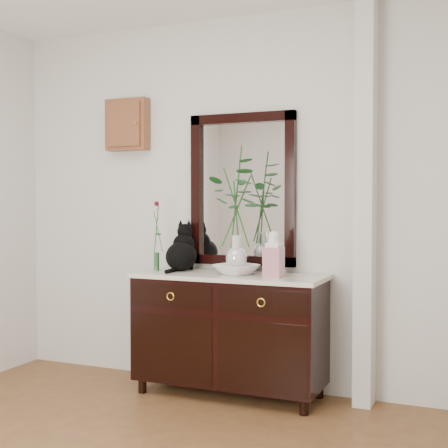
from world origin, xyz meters
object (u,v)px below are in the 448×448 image
at_px(cat, 181,247).
at_px(ginger_jar, 274,253).
at_px(lotus_bowl, 236,269).
at_px(sideboard, 230,328).

distance_m(cat, ginger_jar, 0.75).
bearing_deg(cat, ginger_jar, -13.00).
bearing_deg(lotus_bowl, ginger_jar, -7.92).
xyz_separation_m(sideboard, ginger_jar, (0.34, -0.06, 0.53)).
bearing_deg(cat, sideboard, -12.05).
xyz_separation_m(lotus_bowl, ginger_jar, (0.28, -0.04, 0.12)).
height_order(sideboard, ginger_jar, ginger_jar).
height_order(cat, lotus_bowl, cat).
distance_m(cat, lotus_bowl, 0.49).
xyz_separation_m(cat, lotus_bowl, (0.46, -0.08, -0.14)).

